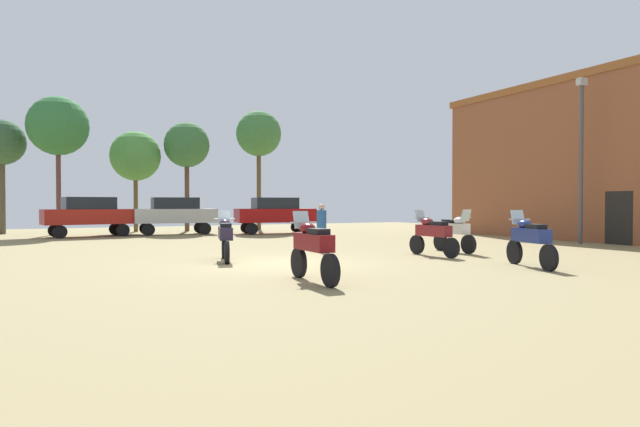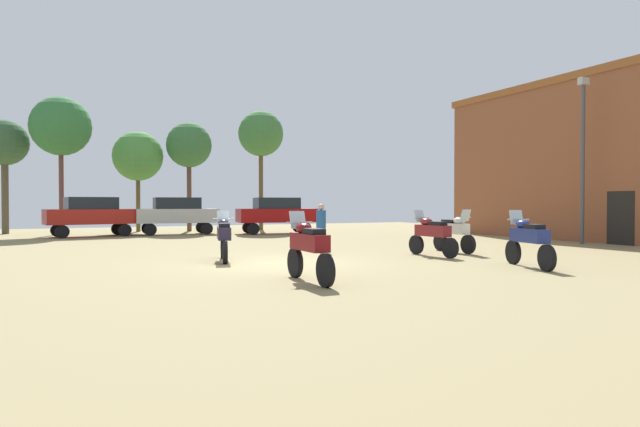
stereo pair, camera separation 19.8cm
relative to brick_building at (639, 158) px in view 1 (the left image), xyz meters
name	(u,v)px [view 1 (the left image)]	position (x,y,z in m)	size (l,w,h in m)	color
ground_plane	(274,263)	(-18.00, -1.16, -3.75)	(44.00, 52.00, 0.02)	#8B7C53
brick_building	(639,158)	(0.00, 0.00, 0.00)	(6.12, 18.47, 7.51)	brown
motorcycle_1	(454,231)	(-11.19, -0.78, -3.02)	(0.62, 2.10, 1.47)	black
motorcycle_2	(225,236)	(-19.08, 0.00, -3.02)	(0.76, 2.17, 1.47)	black
motorcycle_3	(433,233)	(-12.69, -1.51, -3.02)	(0.62, 2.21, 1.47)	black
motorcycle_6	(530,239)	(-12.32, -5.10, -3.00)	(0.85, 2.24, 1.50)	black
motorcycle_7	(313,247)	(-18.60, -4.94, -3.00)	(0.62, 2.28, 1.51)	black
car_1	(89,214)	(-21.97, 14.19, -2.57)	(4.52, 2.41, 2.00)	black
car_2	(275,213)	(-12.54, 12.60, -2.57)	(4.49, 2.32, 2.00)	black
car_3	(175,213)	(-17.68, 14.21, -2.57)	(4.38, 2.01, 2.00)	black
person_1	(322,224)	(-15.12, 1.61, -2.78)	(0.48, 0.48, 1.66)	#202744
tree_1	(1,144)	(-26.11, 18.79, 1.19)	(2.50, 2.50, 6.28)	brown
tree_3	(259,135)	(-11.86, 17.07, 2.31)	(2.86, 2.86, 7.54)	brown
tree_5	(58,126)	(-23.32, 17.36, 2.13)	(3.21, 3.21, 7.51)	brown
tree_6	(187,146)	(-16.30, 17.54, 1.44)	(2.72, 2.72, 6.59)	brown
tree_9	(135,156)	(-19.19, 18.18, 0.73)	(2.93, 2.93, 5.96)	brown
lamp_post	(581,152)	(-3.88, -0.07, 0.09)	(0.44, 0.24, 6.88)	#47474C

